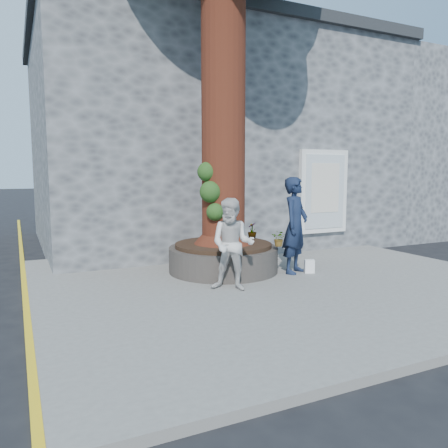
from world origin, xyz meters
name	(u,v)px	position (x,y,z in m)	size (l,w,h in m)	color
ground	(232,307)	(0.00, 0.00, 0.00)	(120.00, 120.00, 0.00)	black
pavement	(276,281)	(1.50, 1.00, 0.06)	(9.00, 8.00, 0.12)	slate
yellow_line	(27,315)	(-3.05, 1.00, 0.00)	(0.10, 30.00, 0.01)	yellow
stone_shop	(202,143)	(2.50, 7.20, 3.16)	(10.30, 8.30, 6.30)	#47484C
neighbour_shop	(383,153)	(10.50, 7.20, 3.00)	(6.00, 8.00, 6.00)	#47484C
planter	(223,257)	(0.80, 2.00, 0.41)	(2.30, 2.30, 0.60)	black
man	(295,225)	(2.09, 1.23, 1.12)	(0.73, 0.48, 2.00)	#141E37
woman	(233,244)	(0.31, 0.58, 0.94)	(0.80, 0.62, 1.64)	silver
shopping_bag	(309,266)	(2.35, 1.06, 0.26)	(0.20, 0.12, 0.28)	white
plant_a	(226,242)	(0.45, 1.15, 0.88)	(0.17, 0.12, 0.33)	gray
plant_b	(229,228)	(1.35, 2.85, 0.92)	(0.22, 0.22, 0.41)	gray
plant_c	(252,231)	(1.65, 2.27, 0.90)	(0.21, 0.21, 0.37)	gray
plant_d	(279,238)	(1.65, 1.15, 0.88)	(0.29, 0.26, 0.32)	gray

